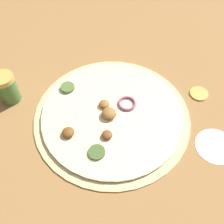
% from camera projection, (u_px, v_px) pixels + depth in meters
% --- Properties ---
extents(ground_plane, '(3.00, 3.00, 0.00)m').
position_uv_depth(ground_plane, '(112.00, 116.00, 0.59)').
color(ground_plane, '#9E703F').
extents(pizza, '(0.35, 0.35, 0.03)m').
position_uv_depth(pizza, '(111.00, 115.00, 0.59)').
color(pizza, beige).
rests_on(pizza, ground_plane).
extents(spice_jar, '(0.05, 0.05, 0.07)m').
position_uv_depth(spice_jar, '(7.00, 88.00, 0.59)').
color(spice_jar, '#4C7F42').
rests_on(spice_jar, ground_plane).
extents(loose_cap, '(0.04, 0.04, 0.01)m').
position_uv_depth(loose_cap, '(199.00, 93.00, 0.63)').
color(loose_cap, gold).
rests_on(loose_cap, ground_plane).
extents(flour_patch, '(0.09, 0.09, 0.00)m').
position_uv_depth(flour_patch, '(216.00, 146.00, 0.55)').
color(flour_patch, white).
rests_on(flour_patch, ground_plane).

